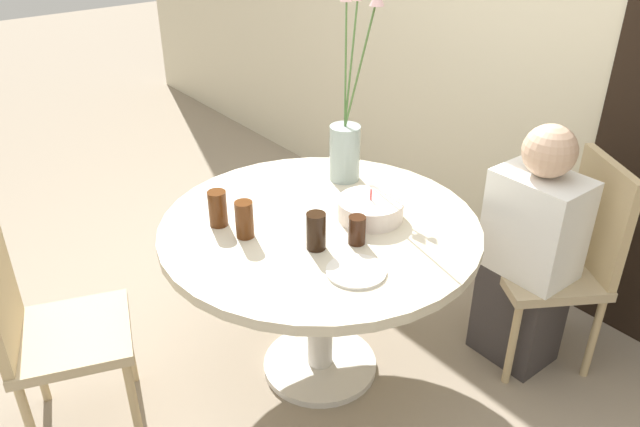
{
  "coord_description": "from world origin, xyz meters",
  "views": [
    {
      "loc": [
        1.57,
        -1.23,
        1.87
      ],
      "look_at": [
        0.0,
        0.0,
        0.75
      ],
      "focal_mm": 35.0,
      "sensor_mm": 36.0,
      "label": 1
    }
  ],
  "objects_px": {
    "side_plate": "(356,271)",
    "drink_glass_0": "(244,219)",
    "chair_near_front": "(42,321)",
    "drink_glass_2": "(316,231)",
    "flower_vase": "(346,139)",
    "drink_glass_1": "(218,208)",
    "person_guest": "(529,257)",
    "chair_left_flank": "(567,253)",
    "birthday_cake": "(370,209)",
    "drink_glass_3": "(357,230)"
  },
  "relations": [
    {
      "from": "side_plate",
      "to": "person_guest",
      "type": "relative_size",
      "value": 0.19
    },
    {
      "from": "person_guest",
      "to": "chair_near_front",
      "type": "bearing_deg",
      "value": -115.15
    },
    {
      "from": "flower_vase",
      "to": "side_plate",
      "type": "distance_m",
      "value": 0.72
    },
    {
      "from": "drink_glass_3",
      "to": "chair_left_flank",
      "type": "bearing_deg",
      "value": 68.02
    },
    {
      "from": "chair_left_flank",
      "to": "side_plate",
      "type": "height_order",
      "value": "chair_left_flank"
    },
    {
      "from": "birthday_cake",
      "to": "person_guest",
      "type": "relative_size",
      "value": 0.23
    },
    {
      "from": "side_plate",
      "to": "drink_glass_0",
      "type": "distance_m",
      "value": 0.45
    },
    {
      "from": "flower_vase",
      "to": "side_plate",
      "type": "relative_size",
      "value": 3.94
    },
    {
      "from": "birthday_cake",
      "to": "drink_glass_0",
      "type": "height_order",
      "value": "drink_glass_0"
    },
    {
      "from": "drink_glass_3",
      "to": "flower_vase",
      "type": "bearing_deg",
      "value": 144.25
    },
    {
      "from": "drink_glass_0",
      "to": "drink_glass_1",
      "type": "height_order",
      "value": "drink_glass_0"
    },
    {
      "from": "chair_near_front",
      "to": "drink_glass_3",
      "type": "distance_m",
      "value": 1.12
    },
    {
      "from": "drink_glass_2",
      "to": "side_plate",
      "type": "bearing_deg",
      "value": 3.02
    },
    {
      "from": "chair_near_front",
      "to": "drink_glass_1",
      "type": "bearing_deg",
      "value": -80.64
    },
    {
      "from": "birthday_cake",
      "to": "side_plate",
      "type": "xyz_separation_m",
      "value": [
        0.24,
        -0.28,
        -0.03
      ]
    },
    {
      "from": "chair_near_front",
      "to": "drink_glass_1",
      "type": "distance_m",
      "value": 0.71
    },
    {
      "from": "chair_near_front",
      "to": "side_plate",
      "type": "relative_size",
      "value": 4.51
    },
    {
      "from": "drink_glass_0",
      "to": "person_guest",
      "type": "xyz_separation_m",
      "value": [
        0.53,
        0.99,
        -0.28
      ]
    },
    {
      "from": "chair_near_front",
      "to": "drink_glass_2",
      "type": "bearing_deg",
      "value": -99.64
    },
    {
      "from": "drink_glass_2",
      "to": "person_guest",
      "type": "xyz_separation_m",
      "value": [
        0.32,
        0.83,
        -0.28
      ]
    },
    {
      "from": "drink_glass_0",
      "to": "drink_glass_1",
      "type": "distance_m",
      "value": 0.13
    },
    {
      "from": "side_plate",
      "to": "drink_glass_3",
      "type": "height_order",
      "value": "drink_glass_3"
    },
    {
      "from": "drink_glass_1",
      "to": "person_guest",
      "type": "distance_m",
      "value": 1.25
    },
    {
      "from": "drink_glass_2",
      "to": "flower_vase",
      "type": "bearing_deg",
      "value": 129.58
    },
    {
      "from": "person_guest",
      "to": "flower_vase",
      "type": "bearing_deg",
      "value": -149.44
    },
    {
      "from": "drink_glass_2",
      "to": "birthday_cake",
      "type": "bearing_deg",
      "value": 98.25
    },
    {
      "from": "drink_glass_3",
      "to": "person_guest",
      "type": "height_order",
      "value": "person_guest"
    },
    {
      "from": "drink_glass_1",
      "to": "drink_glass_3",
      "type": "bearing_deg",
      "value": 37.72
    },
    {
      "from": "flower_vase",
      "to": "drink_glass_0",
      "type": "distance_m",
      "value": 0.61
    },
    {
      "from": "birthday_cake",
      "to": "flower_vase",
      "type": "distance_m",
      "value": 0.38
    },
    {
      "from": "drink_glass_2",
      "to": "chair_left_flank",
      "type": "bearing_deg",
      "value": 67.65
    },
    {
      "from": "side_plate",
      "to": "person_guest",
      "type": "xyz_separation_m",
      "value": [
        0.12,
        0.82,
        -0.22
      ]
    },
    {
      "from": "chair_near_front",
      "to": "drink_glass_2",
      "type": "relative_size",
      "value": 6.65
    },
    {
      "from": "birthday_cake",
      "to": "drink_glass_0",
      "type": "xyz_separation_m",
      "value": [
        -0.18,
        -0.44,
        0.03
      ]
    },
    {
      "from": "flower_vase",
      "to": "drink_glass_2",
      "type": "xyz_separation_m",
      "value": [
        0.36,
        -0.44,
        -0.11
      ]
    },
    {
      "from": "chair_near_front",
      "to": "drink_glass_3",
      "type": "bearing_deg",
      "value": -99.02
    },
    {
      "from": "side_plate",
      "to": "birthday_cake",
      "type": "bearing_deg",
      "value": 130.89
    },
    {
      "from": "flower_vase",
      "to": "side_plate",
      "type": "bearing_deg",
      "value": -37.25
    },
    {
      "from": "side_plate",
      "to": "person_guest",
      "type": "height_order",
      "value": "person_guest"
    },
    {
      "from": "chair_near_front",
      "to": "side_plate",
      "type": "bearing_deg",
      "value": -108.7
    },
    {
      "from": "birthday_cake",
      "to": "drink_glass_0",
      "type": "bearing_deg",
      "value": -111.75
    },
    {
      "from": "birthday_cake",
      "to": "drink_glass_1",
      "type": "height_order",
      "value": "drink_glass_1"
    },
    {
      "from": "flower_vase",
      "to": "drink_glass_1",
      "type": "xyz_separation_m",
      "value": [
        0.01,
        -0.62,
        -0.11
      ]
    },
    {
      "from": "chair_left_flank",
      "to": "flower_vase",
      "type": "bearing_deg",
      "value": -113.19
    },
    {
      "from": "drink_glass_0",
      "to": "drink_glass_2",
      "type": "xyz_separation_m",
      "value": [
        0.22,
        0.15,
        -0.0
      ]
    },
    {
      "from": "side_plate",
      "to": "flower_vase",
      "type": "bearing_deg",
      "value": 142.75
    },
    {
      "from": "chair_left_flank",
      "to": "chair_near_front",
      "type": "distance_m",
      "value": 1.99
    },
    {
      "from": "chair_near_front",
      "to": "birthday_cake",
      "type": "height_order",
      "value": "chair_near_front"
    },
    {
      "from": "chair_left_flank",
      "to": "side_plate",
      "type": "bearing_deg",
      "value": -70.13
    },
    {
      "from": "chair_left_flank",
      "to": "person_guest",
      "type": "height_order",
      "value": "person_guest"
    }
  ]
}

